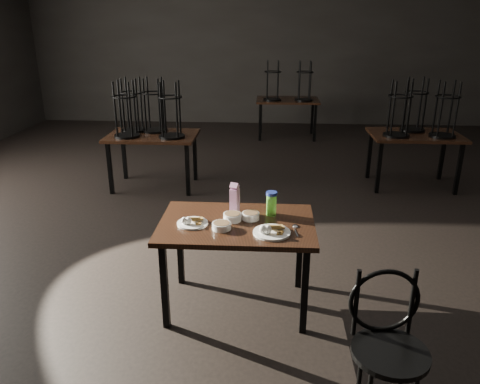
# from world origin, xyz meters

# --- Properties ---
(room) EXTENTS (12.00, 12.04, 3.22)m
(room) POSITION_xyz_m (-0.06, 0.01, 2.33)
(room) COLOR black
(room) RESTS_ON ground
(main_table) EXTENTS (1.20, 0.80, 0.75)m
(main_table) POSITION_xyz_m (-0.05, -1.15, 0.67)
(main_table) COLOR black
(main_table) RESTS_ON ground
(plate_left) EXTENTS (0.24, 0.24, 0.08)m
(plate_left) POSITION_xyz_m (-0.39, -1.21, 0.77)
(plate_left) COLOR white
(plate_left) RESTS_ON main_table
(plate_right) EXTENTS (0.28, 0.28, 0.09)m
(plate_right) POSITION_xyz_m (0.22, -1.34, 0.77)
(plate_right) COLOR white
(plate_right) RESTS_ON main_table
(bowl_near) EXTENTS (0.14, 0.14, 0.06)m
(bowl_near) POSITION_xyz_m (-0.08, -1.12, 0.78)
(bowl_near) COLOR white
(bowl_near) RESTS_ON main_table
(bowl_far) EXTENTS (0.14, 0.14, 0.05)m
(bowl_far) POSITION_xyz_m (0.06, -1.08, 0.78)
(bowl_far) COLOR white
(bowl_far) RESTS_ON main_table
(bowl_big) EXTENTS (0.14, 0.14, 0.05)m
(bowl_big) POSITION_xyz_m (-0.15, -1.28, 0.78)
(bowl_big) COLOR white
(bowl_big) RESTS_ON main_table
(juice_carton) EXTENTS (0.08, 0.08, 0.26)m
(juice_carton) POSITION_xyz_m (-0.08, -0.96, 0.87)
(juice_carton) COLOR #80175F
(juice_carton) RESTS_ON main_table
(water_bottle) EXTENTS (0.10, 0.10, 0.19)m
(water_bottle) POSITION_xyz_m (0.22, -0.98, 0.85)
(water_bottle) COLOR #75EB45
(water_bottle) RESTS_ON main_table
(spoon) EXTENTS (0.05, 0.21, 0.01)m
(spoon) POSITION_xyz_m (0.40, -1.22, 0.75)
(spoon) COLOR silver
(spoon) RESTS_ON main_table
(bentwood_chair) EXTENTS (0.44, 0.43, 0.91)m
(bentwood_chair) POSITION_xyz_m (0.88, -2.21, 0.54)
(bentwood_chair) COLOR black
(bentwood_chair) RESTS_ON ground
(bg_table_left) EXTENTS (1.20, 0.80, 1.48)m
(bg_table_left) POSITION_xyz_m (-1.42, 1.67, 0.80)
(bg_table_left) COLOR black
(bg_table_left) RESTS_ON ground
(bg_table_right) EXTENTS (1.20, 0.80, 1.48)m
(bg_table_right) POSITION_xyz_m (2.18, 1.91, 0.78)
(bg_table_right) COLOR black
(bg_table_right) RESTS_ON ground
(bg_table_far) EXTENTS (1.20, 0.80, 1.48)m
(bg_table_far) POSITION_xyz_m (0.54, 4.66, 0.75)
(bg_table_far) COLOR black
(bg_table_far) RESTS_ON ground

